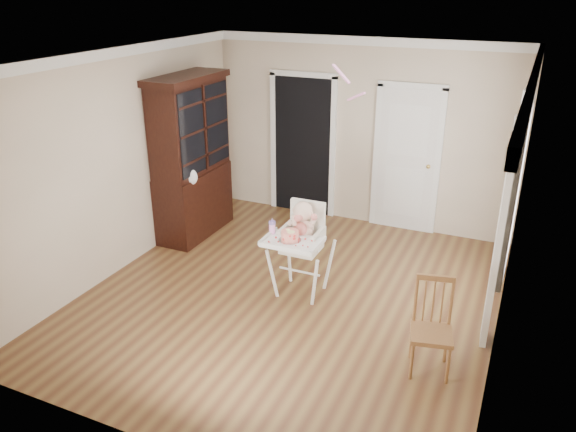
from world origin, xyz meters
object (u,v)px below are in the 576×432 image
at_px(cake, 290,236).
at_px(dining_chair, 432,330).
at_px(china_cabinet, 192,158).
at_px(high_chair, 301,239).
at_px(sippy_cup, 272,227).

xyz_separation_m(cake, dining_chair, (1.67, -0.55, -0.40)).
bearing_deg(china_cabinet, high_chair, -24.95).
bearing_deg(cake, high_chair, 82.65).
distance_m(high_chair, cake, 0.29).
distance_m(cake, dining_chair, 1.81).
height_order(high_chair, dining_chair, high_chair).
xyz_separation_m(sippy_cup, china_cabinet, (-1.77, 1.12, 0.28)).
bearing_deg(dining_chair, high_chair, 141.26).
height_order(china_cabinet, dining_chair, china_cabinet).
distance_m(sippy_cup, china_cabinet, 2.11).
bearing_deg(cake, china_cabinet, 149.31).
xyz_separation_m(high_chair, dining_chair, (1.64, -0.79, -0.26)).
distance_m(cake, china_cabinet, 2.38).
bearing_deg(high_chair, cake, -97.67).
relative_size(sippy_cup, dining_chair, 0.20).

